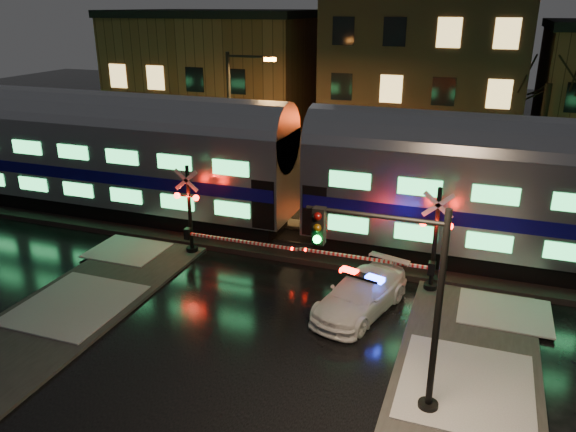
% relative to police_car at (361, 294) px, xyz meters
% --- Properties ---
extents(ground, '(120.00, 120.00, 0.00)m').
position_rel_police_car_xyz_m(ground, '(-2.84, -0.12, -0.66)').
color(ground, black).
rests_on(ground, ground).
extents(ballast, '(90.00, 4.20, 0.24)m').
position_rel_police_car_xyz_m(ballast, '(-2.84, 4.88, -0.54)').
color(ballast, black).
rests_on(ballast, ground).
extents(sidewalk_left, '(4.00, 20.00, 0.12)m').
position_rel_police_car_xyz_m(sidewalk_left, '(-9.34, -6.12, -0.60)').
color(sidewalk_left, '#2D2D2D').
rests_on(sidewalk_left, ground).
extents(building_left, '(14.00, 10.00, 9.00)m').
position_rel_police_car_xyz_m(building_left, '(-15.84, 21.88, 3.84)').
color(building_left, '#553421').
rests_on(building_left, ground).
extents(building_mid, '(12.00, 11.00, 11.50)m').
position_rel_police_car_xyz_m(building_mid, '(-0.84, 22.38, 5.09)').
color(building_mid, brown).
rests_on(building_mid, ground).
extents(train, '(51.00, 3.12, 5.92)m').
position_rel_police_car_xyz_m(train, '(-3.83, 4.88, 2.73)').
color(train, black).
rests_on(train, ballast).
extents(police_car, '(2.99, 4.82, 1.46)m').
position_rel_police_car_xyz_m(police_car, '(0.00, 0.00, 0.00)').
color(police_car, white).
rests_on(police_car, ground).
extents(crossing_signal_right, '(5.63, 0.65, 3.99)m').
position_rel_police_car_xyz_m(crossing_signal_right, '(1.74, 2.19, 0.99)').
color(crossing_signal_right, black).
rests_on(crossing_signal_right, ground).
extents(crossing_signal_left, '(5.42, 0.64, 3.84)m').
position_rel_police_car_xyz_m(crossing_signal_left, '(-7.38, 2.18, 0.92)').
color(crossing_signal_left, black).
rests_on(crossing_signal_left, ground).
extents(traffic_light, '(3.60, 0.67, 5.57)m').
position_rel_police_car_xyz_m(traffic_light, '(1.91, -4.42, 2.31)').
color(traffic_light, black).
rests_on(traffic_light, ground).
extents(streetlight, '(2.58, 0.27, 7.71)m').
position_rel_police_car_xyz_m(streetlight, '(-8.67, 8.88, 3.79)').
color(streetlight, black).
rests_on(streetlight, ground).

